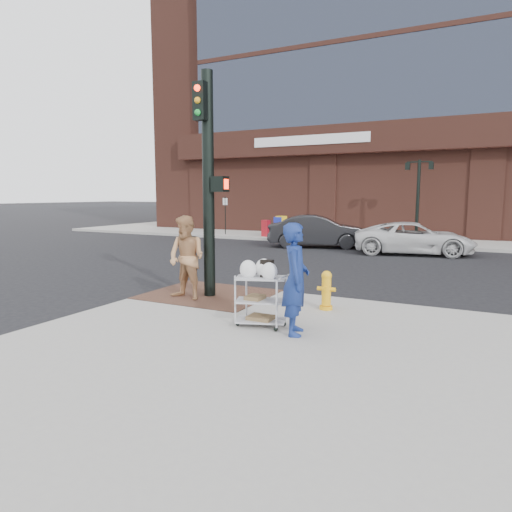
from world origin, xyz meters
The scene contains 15 objects.
ground centered at (0.00, 0.00, 0.00)m, with size 220.00×220.00×0.00m, color black.
brick_curb_ramp centered at (-0.60, 0.90, 0.16)m, with size 2.80×2.40×0.01m, color #513126.
bank_building centered at (5.00, 31.00, 14.15)m, with size 42.00×26.00×28.00m, color brown.
lamp_post centered at (2.00, 16.00, 2.62)m, with size 1.32×0.22×4.00m.
parking_sign centered at (-8.50, 15.00, 1.25)m, with size 0.05×0.05×2.20m, color black.
traffic_signal_pole centered at (-0.48, 0.77, 2.83)m, with size 0.61×0.51×5.00m.
woman_blue centered at (2.35, -1.01, 1.09)m, with size 0.68×0.45×1.87m, color navy.
pedestrian_tan centered at (-0.77, 0.30, 1.08)m, with size 0.91×0.71×1.87m, color tan.
sedan_dark centered at (-1.91, 12.35, 0.75)m, with size 1.60×4.58×1.51m, color black.
minivan_white centered at (2.47, 11.80, 0.67)m, with size 2.21×4.79×1.33m, color silver.
utility_cart centered at (1.63, -0.85, 0.69)m, with size 0.97×0.74×1.20m.
fire_hydrant centered at (2.30, 0.81, 0.56)m, with size 0.38×0.26×0.80m.
newsbox_red centered at (-5.77, 14.78, 0.61)m, with size 0.38×0.35×0.91m, color maroon.
newsbox_yellow centered at (-5.00, 15.14, 0.72)m, with size 0.48×0.43×1.13m, color yellow.
newsbox_blue centered at (-5.12, 15.06, 0.69)m, with size 0.45×0.41×1.08m, color #1824A0.
Camera 1 is at (5.12, -7.93, 2.48)m, focal length 32.00 mm.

